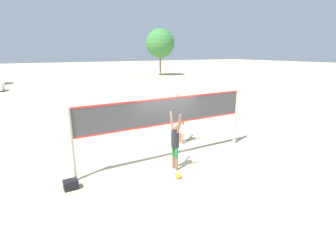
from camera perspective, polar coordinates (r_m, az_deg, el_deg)
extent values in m
plane|color=#C6B28C|center=(10.40, 0.00, -7.10)|extent=(200.00, 200.00, 0.00)
cylinder|color=beige|center=(8.82, -20.21, -3.99)|extent=(0.13, 0.13, 2.43)
cylinder|color=beige|center=(12.12, 14.53, 1.79)|extent=(0.13, 0.13, 2.43)
cube|color=#47474C|center=(9.81, 0.00, 3.29)|extent=(6.94, 0.02, 1.02)
cube|color=red|center=(9.72, 0.00, 6.04)|extent=(6.94, 0.03, 0.06)
cube|color=red|center=(9.93, 0.00, 0.59)|extent=(6.94, 0.03, 0.06)
cylinder|color=#8C664C|center=(9.36, 1.86, -8.28)|extent=(0.11, 0.11, 0.46)
cylinder|color=#267F3F|center=(9.20, 1.88, -5.88)|extent=(0.12, 0.12, 0.38)
cylinder|color=#8C664C|center=(9.52, 1.21, -7.86)|extent=(0.11, 0.11, 0.46)
cylinder|color=#267F3F|center=(9.35, 1.22, -5.49)|extent=(0.12, 0.12, 0.38)
cylinder|color=#26262D|center=(9.11, 1.57, -2.83)|extent=(0.28, 0.28, 0.60)
sphere|color=#8C664C|center=(8.98, 1.59, -0.32)|extent=(0.23, 0.23, 0.23)
cylinder|color=#8C664C|center=(8.74, 2.44, 0.44)|extent=(0.08, 0.22, 0.67)
cylinder|color=#8C664C|center=(9.13, 0.80, 1.13)|extent=(0.08, 0.22, 0.67)
cylinder|color=tan|center=(12.09, 2.59, -2.50)|extent=(0.11, 0.11, 0.51)
cylinder|color=white|center=(11.95, 2.61, -0.41)|extent=(0.12, 0.12, 0.41)
cylinder|color=tan|center=(11.93, 3.11, -2.76)|extent=(0.11, 0.11, 0.51)
cylinder|color=white|center=(11.79, 3.15, -0.65)|extent=(0.12, 0.12, 0.41)
cylinder|color=tan|center=(11.73, 2.91, 1.97)|extent=(0.28, 0.28, 0.65)
sphere|color=tan|center=(11.63, 2.94, 4.13)|extent=(0.25, 0.25, 0.25)
cylinder|color=tan|center=(11.79, 2.30, 5.29)|extent=(0.08, 0.23, 0.73)
cylinder|color=tan|center=(11.39, 3.64, 4.89)|extent=(0.08, 0.23, 0.73)
sphere|color=yellow|center=(8.85, 2.20, -10.68)|extent=(0.22, 0.22, 0.22)
cube|color=black|center=(8.73, -20.40, -11.86)|extent=(0.42, 0.31, 0.30)
cylinder|color=brown|center=(46.91, -1.69, 13.44)|extent=(0.28, 0.28, 4.06)
sphere|color=#387A38|center=(46.88, -1.72, 17.56)|extent=(4.89, 4.89, 4.89)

